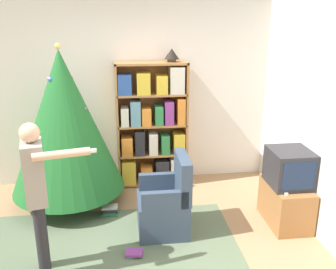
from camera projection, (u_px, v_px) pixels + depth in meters
name	position (u px, v px, depth m)	size (l,w,h in m)	color
ground_plane	(138.00, 261.00, 3.82)	(14.00, 14.00, 0.00)	#9E7A56
wall_back	(130.00, 94.00, 5.40)	(8.00, 0.10, 2.60)	silver
area_rug	(109.00, 249.00, 4.01)	(2.78, 1.67, 0.01)	#56664C
bookshelf	(153.00, 127.00, 5.34)	(1.00, 0.33, 1.78)	#A8703D
tv_stand	(285.00, 204.00, 4.46)	(0.43, 0.70, 0.50)	#996638
television	(289.00, 168.00, 4.31)	(0.46, 0.49, 0.43)	#28282D
game_remote	(285.00, 192.00, 4.16)	(0.04, 0.12, 0.02)	white
christmas_tree	(64.00, 122.00, 4.67)	(1.43, 1.43, 2.08)	#4C3323
armchair	(166.00, 206.00, 4.27)	(0.57, 0.56, 0.92)	#334256
standing_person	(37.00, 189.00, 3.39)	(0.69, 0.46, 1.52)	#232328
table_lamp	(172.00, 54.00, 5.07)	(0.20, 0.20, 0.18)	#473828
book_pile_near_tree	(110.00, 211.00, 4.69)	(0.23, 0.18, 0.12)	#2D7A42
book_pile_by_chair	(134.00, 253.00, 3.90)	(0.19, 0.15, 0.05)	#5B899E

